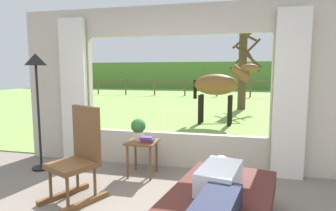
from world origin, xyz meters
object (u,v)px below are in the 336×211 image
potted_plant (138,128)px  side_table (142,147)px  book_stack (147,139)px  horse (219,85)px  floor_lamp_left (36,76)px  rocking_chair (79,155)px  reclining_person (218,186)px  pasture_tree (243,68)px

potted_plant → side_table: bearing=-36.9°
potted_plant → book_stack: bearing=-35.6°
horse → potted_plant: bearing=-8.1°
side_table → potted_plant: size_ratio=1.63×
book_stack → floor_lamp_left: 1.96m
horse → floor_lamp_left: bearing=-25.3°
side_table → floor_lamp_left: 1.95m
side_table → rocking_chair: bearing=-118.9°
floor_lamp_left → side_table: bearing=3.8°
rocking_chair → floor_lamp_left: 1.67m
rocking_chair → book_stack: rocking_chair is taller
reclining_person → rocking_chair: bearing=174.2°
potted_plant → horse: (0.98, 4.17, 0.45)m
reclining_person → horse: (-0.27, 5.64, 0.63)m
floor_lamp_left → pasture_tree: 8.53m
potted_plant → horse: bearing=76.8°
reclining_person → rocking_chair: rocking_chair is taller
rocking_chair → book_stack: size_ratio=5.51×
horse → pasture_tree: size_ratio=0.54×
reclining_person → side_table: (-1.17, 1.41, -0.10)m
side_table → potted_plant: (-0.08, 0.06, 0.28)m
reclining_person → book_stack: size_ratio=7.04×
side_table → book_stack: bearing=-34.5°
potted_plant → horse: horse is taller
potted_plant → horse: size_ratio=0.18×
potted_plant → pasture_tree: pasture_tree is taller
reclining_person → pasture_tree: size_ratio=0.42×
side_table → book_stack: 0.18m
side_table → potted_plant: potted_plant is taller
side_table → reclining_person: bearing=-50.2°
side_table → book_stack: size_ratio=2.56×
potted_plant → pasture_tree: size_ratio=0.09×
pasture_tree → potted_plant: bearing=-103.0°
side_table → pasture_tree: size_ratio=0.15×
potted_plant → floor_lamp_left: size_ratio=0.18×
rocking_chair → horse: 5.35m
reclining_person → book_stack: bearing=140.0°
potted_plant → book_stack: potted_plant is taller
reclining_person → horse: 5.68m
floor_lamp_left → book_stack: bearing=1.5°
rocking_chair → potted_plant: bearing=92.2°
potted_plant → reclining_person: bearing=-49.5°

